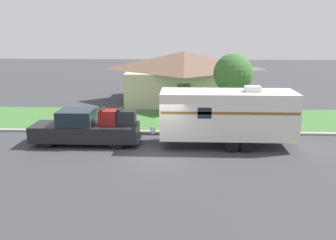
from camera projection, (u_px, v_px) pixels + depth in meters
ground_plane at (160, 153)px, 19.03m from camera, size 120.00×120.00×0.00m
curb_strip at (164, 132)px, 22.65m from camera, size 80.00×0.30×0.14m
lawn_strip at (167, 119)px, 26.21m from camera, size 80.00×7.00×0.03m
house_across_street at (184, 76)px, 32.36m from camera, size 10.07×8.58×4.29m
pickup_truck at (87, 128)px, 20.36m from camera, size 5.87×1.92×2.03m
travel_trailer at (227, 114)px, 19.83m from camera, size 8.07×2.43×3.26m
mailbox at (236, 114)px, 23.14m from camera, size 0.48×0.20×1.31m
tree_in_yard at (233, 74)px, 24.53m from camera, size 2.59×2.59×4.62m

